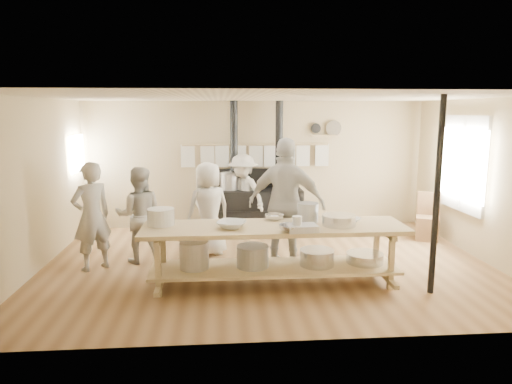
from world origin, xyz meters
TOP-DOWN VIEW (x-y plane):
  - ground at (0.00, 0.00)m, footprint 7.00×7.00m
  - room_shell at (0.00, 0.00)m, footprint 7.00×7.00m
  - window_right at (3.47, 0.60)m, footprint 0.09×1.50m
  - left_opening at (-3.45, 2.00)m, footprint 0.00×0.90m
  - stove at (-0.01, 2.12)m, footprint 1.90×0.75m
  - towel_rail at (-0.00, 2.40)m, footprint 3.00×0.04m
  - back_wall_shelf at (1.46, 2.43)m, footprint 0.63×0.14m
  - prep_table at (-0.01, -0.90)m, footprint 3.60×0.90m
  - support_post at (2.05, -1.35)m, footprint 0.08×0.08m
  - cook_far_left at (-2.67, -0.04)m, footprint 0.72×0.69m
  - cook_left at (-2.02, 0.28)m, footprint 0.80×0.65m
  - cook_center at (-0.93, 0.54)m, footprint 0.91×0.80m
  - cook_right at (0.26, -0.24)m, footprint 1.28×0.89m
  - cook_by_window at (-0.29, 1.95)m, footprint 1.14×1.11m
  - chair at (3.16, 1.16)m, footprint 0.55×0.55m
  - bowl_white_a at (-0.59, -0.98)m, footprint 0.49×0.49m
  - bowl_steel_a at (0.04, -0.57)m, footprint 0.36×0.36m
  - bowl_white_b at (1.01, -0.86)m, footprint 0.49×0.49m
  - bowl_steel_b at (0.16, -1.23)m, footprint 0.41×0.41m
  - roasting_pan at (0.32, -1.23)m, footprint 0.41×0.29m
  - mixing_bowl_large at (0.88, -0.96)m, footprint 0.46×0.46m
  - bucket_galv at (0.49, -0.72)m, footprint 0.32×0.32m
  - deep_bowl_enamel at (-1.55, -0.75)m, footprint 0.41×0.41m
  - pitcher at (0.26, -1.23)m, footprint 0.17×0.17m

SIDE VIEW (x-z plane):
  - ground at x=0.00m, z-range 0.00..0.00m
  - chair at x=3.16m, z-range -0.18..0.70m
  - prep_table at x=-0.01m, z-range 0.10..0.95m
  - stove at x=-0.01m, z-range -0.78..1.82m
  - cook_left at x=-2.02m, z-range 0.00..1.53m
  - cook_by_window at x=-0.29m, z-range 0.00..1.57m
  - cook_center at x=-0.93m, z-range 0.00..1.57m
  - cook_far_left at x=-2.67m, z-range 0.00..1.66m
  - bowl_steel_a at x=0.04m, z-range 0.85..0.93m
  - roasting_pan at x=0.32m, z-range 0.85..0.94m
  - bowl_white_b at x=1.01m, z-range 0.85..0.94m
  - bowl_steel_b at x=0.16m, z-range 0.85..0.94m
  - bowl_white_a at x=-0.59m, z-range 0.85..0.94m
  - mixing_bowl_large at x=0.88m, z-range 0.85..1.00m
  - pitcher at x=0.26m, z-range 0.85..1.05m
  - deep_bowl_enamel at x=-1.55m, z-range 0.85..1.08m
  - bucket_galv at x=0.49m, z-range 0.85..1.12m
  - cook_right at x=0.26m, z-range 0.00..2.01m
  - support_post at x=2.05m, z-range 0.00..2.60m
  - window_right at x=3.47m, z-range 0.67..2.33m
  - towel_rail at x=0.00m, z-range 1.31..1.78m
  - left_opening at x=-3.45m, z-range 1.15..2.05m
  - room_shell at x=0.00m, z-range -1.88..5.12m
  - back_wall_shelf at x=1.46m, z-range 1.84..2.17m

